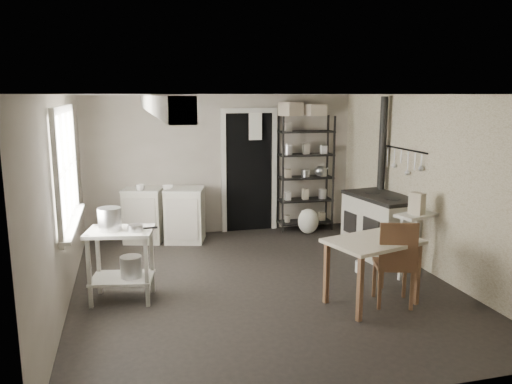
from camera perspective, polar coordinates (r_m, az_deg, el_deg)
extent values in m
plane|color=black|center=(6.27, 0.71, -10.43)|extent=(5.00, 5.00, 0.00)
plane|color=silver|center=(5.84, 0.76, 11.09)|extent=(5.00, 5.00, 0.00)
cube|color=#A19889|center=(8.35, -3.83, 3.14)|extent=(4.50, 0.02, 2.30)
cube|color=#A19889|center=(3.67, 11.22, -7.35)|extent=(4.50, 0.02, 2.30)
cube|color=#A19889|center=(5.78, -21.30, -1.15)|extent=(0.02, 5.00, 2.30)
cube|color=#A19889|center=(6.89, 19.10, 0.85)|extent=(0.02, 5.00, 2.30)
cylinder|color=silver|center=(5.74, -16.38, -3.07)|extent=(0.31, 0.31, 0.27)
cylinder|color=silver|center=(5.65, -13.62, -4.11)|extent=(0.19, 0.19, 0.09)
cylinder|color=silver|center=(5.85, -14.08, -8.37)|extent=(0.30, 0.30, 0.26)
imported|color=white|center=(7.88, -10.11, 1.05)|extent=(0.28, 0.28, 0.06)
imported|color=white|center=(7.80, -13.12, 0.97)|extent=(0.16, 0.16, 0.10)
imported|color=white|center=(8.44, 3.49, 4.69)|extent=(0.10, 0.10, 0.18)
cube|color=beige|center=(8.40, 3.99, 9.07)|extent=(0.40, 0.38, 0.22)
cube|color=beige|center=(8.49, 6.81, 8.91)|extent=(0.32, 0.30, 0.19)
cube|color=beige|center=(6.53, 17.95, -0.85)|extent=(0.17, 0.21, 0.27)
imported|color=white|center=(5.59, 15.29, -4.79)|extent=(0.11, 0.11, 0.09)
ellipsoid|color=white|center=(8.41, 5.99, -3.16)|extent=(0.42, 0.38, 0.42)
cylinder|color=white|center=(6.77, 11.75, -8.33)|extent=(0.14, 0.14, 0.15)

